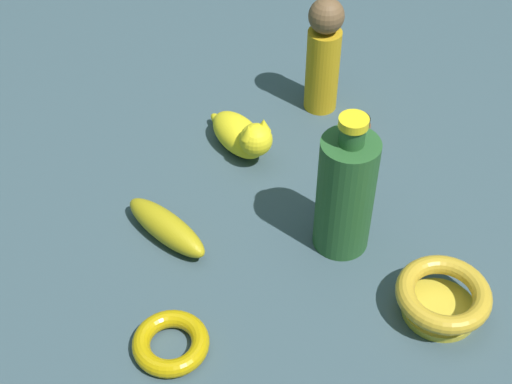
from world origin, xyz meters
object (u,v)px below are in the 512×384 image
at_px(bottle_tall, 345,192).
at_px(nail_polish_jar, 356,129).
at_px(bangle, 171,343).
at_px(bowl, 443,297).
at_px(banana, 166,227).
at_px(person_figure_adult, 323,55).
at_px(cat_figurine, 243,135).

xyz_separation_m(bottle_tall, nail_polish_jar, (-0.12, -0.19, -0.07)).
distance_m(bangle, bowl, 0.35).
height_order(nail_polish_jar, bangle, nail_polish_jar).
bearing_deg(bowl, banana, -40.50).
distance_m(banana, person_figure_adult, 0.40).
xyz_separation_m(nail_polish_jar, person_figure_adult, (0.02, -0.10, 0.08)).
bearing_deg(bottle_tall, banana, -22.18).
xyz_separation_m(banana, bowl, (-0.30, 0.25, 0.01)).
bearing_deg(bowl, bangle, -11.54).
distance_m(bottle_tall, banana, 0.26).
relative_size(bangle, bowl, 0.79).
relative_size(nail_polish_jar, bowl, 0.37).
relative_size(nail_polish_jar, person_figure_adult, 0.22).
bearing_deg(bottle_tall, bowl, 112.82).
xyz_separation_m(person_figure_adult, cat_figurine, (0.17, 0.07, -0.07)).
distance_m(banana, nail_polish_jar, 0.36).
relative_size(bangle, cat_figurine, 0.64).
relative_size(bottle_tall, person_figure_adult, 1.09).
distance_m(nail_polish_jar, cat_figurine, 0.19).
xyz_separation_m(bottle_tall, banana, (0.23, -0.09, -0.07)).
xyz_separation_m(bangle, cat_figurine, (-0.21, -0.32, 0.02)).
distance_m(person_figure_adult, cat_figurine, 0.19).
relative_size(bottle_tall, bowl, 1.81).
xyz_separation_m(nail_polish_jar, bangle, (0.40, 0.28, -0.01)).
bearing_deg(nail_polish_jar, bangle, 35.58).
height_order(bowl, cat_figurine, cat_figurine).
relative_size(nail_polish_jar, cat_figurine, 0.30).
relative_size(person_figure_adult, bowl, 1.67).
distance_m(bangle, person_figure_adult, 0.55).
xyz_separation_m(bottle_tall, bangle, (0.28, 0.09, -0.08)).
bearing_deg(person_figure_adult, cat_figurine, 21.52).
height_order(bottle_tall, bowl, bottle_tall).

